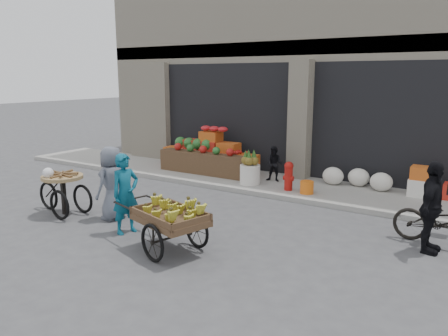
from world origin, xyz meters
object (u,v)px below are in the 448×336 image
Objects in this scene: pineapple_bin at (250,174)px; vendor_grey at (112,183)px; seated_person at (275,164)px; vendor_woman at (126,194)px; fire_hydrant at (289,175)px; tricycle_cart at (63,188)px; orange_bucket at (307,187)px; banana_cart at (169,214)px; bicycle at (446,221)px; cyclist at (431,207)px.

pineapple_bin is 3.83m from vendor_grey.
pineapple_bin is 0.56× the size of seated_person.
vendor_grey is at bearing 74.78° from vendor_woman.
fire_hydrant is 4.28m from vendor_woman.
vendor_woman is at bearing -94.63° from pineapple_bin.
fire_hydrant reaches higher than pineapple_bin.
tricycle_cart is (-1.92, 0.10, -0.18)m from vendor_woman.
orange_bucket is 0.21× the size of vendor_grey.
pineapple_bin is 0.23× the size of banana_cart.
bicycle is at bearing -19.46° from pineapple_bin.
vendor_grey is 5.88m from cyclist.
bicycle is (4.32, -2.27, -0.13)m from seated_person.
banana_cart is 4.28m from cyclist.
bicycle is 0.55m from cyclist.
tricycle_cart is at bearing -134.75° from orange_bucket.
banana_cart is at bearing 128.71° from bicycle.
vendor_woman is 0.87× the size of bicycle.
seated_person is at bearing 62.77° from tricycle_cart.
banana_cart is (0.50, -4.94, 0.05)m from seated_person.
fire_hydrant is at bearing -2.60° from pineapple_bin.
cyclist is (4.85, 2.01, 0.02)m from vendor_woman.
bicycle is at bearing -37.70° from seated_person.
bicycle is (6.97, 2.31, -0.11)m from tricycle_cart.
seated_person is 0.65× the size of tricycle_cart.
tricycle_cart is at bearing 112.13° from bicycle.
vendor_grey reaches higher than seated_person.
seated_person reaches higher than pineapple_bin.
vendor_woman is 5.61m from bicycle.
vendor_grey is (-2.24, -3.59, 0.25)m from fire_hydrant.
vendor_grey is at bearing -127.77° from orange_bucket.
banana_cart is at bearing 125.85° from cyclist.
fire_hydrant is at bearing 145.82° from vendor_grey.
fire_hydrant reaches higher than orange_bucket.
banana_cart is 1.30× the size of bicycle.
seated_person is 0.61× the size of cyclist.
pineapple_bin is 4.11m from vendor_woman.
pineapple_bin is 0.35× the size of vendor_grey.
pineapple_bin is 0.75m from seated_person.
tricycle_cart is 0.84× the size of bicycle.
seated_person reaches higher than tricycle_cart.
cyclist reaches higher than banana_cart.
tricycle_cart is at bearing -170.33° from banana_cart.
bicycle is (3.62, -1.62, -0.05)m from fire_hydrant.
vendor_woman reaches higher than banana_cart.
cyclist is (4.52, -2.07, 0.40)m from pineapple_bin.
vendor_woman is (-1.93, -3.98, 0.48)m from orange_bucket.
fire_hydrant is 0.76× the size of seated_person.
tricycle_cart reaches higher than bicycle.
seated_person is at bearing 4.29° from vendor_woman.
tricycle_cart is 0.96× the size of vendor_grey.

